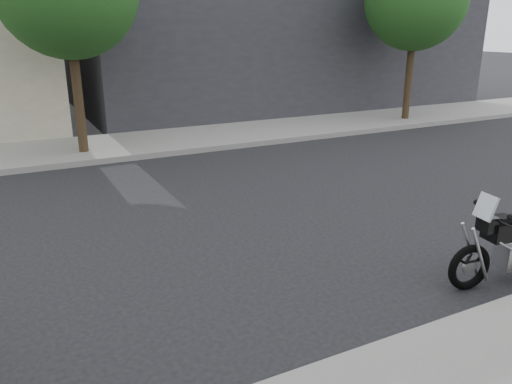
{
  "coord_description": "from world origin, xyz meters",
  "views": [
    {
      "loc": [
        3.77,
        7.34,
        3.2
      ],
      "look_at": [
        0.59,
        1.11,
        0.9
      ],
      "focal_mm": 35.0,
      "sensor_mm": 36.0,
      "label": 1
    }
  ],
  "objects": [
    {
      "name": "far_sidewalk",
      "position": [
        0.0,
        -6.5,
        0.07
      ],
      "size": [
        44.0,
        3.0,
        0.15
      ],
      "primitive_type": "cube",
      "color": "gray",
      "rests_on": "ground"
    },
    {
      "name": "far_building_dark",
      "position": [
        -7.0,
        -13.5,
        3.5
      ],
      "size": [
        16.0,
        11.0,
        7.0
      ],
      "color": "#2B2B30",
      "rests_on": "ground"
    },
    {
      "name": "ground",
      "position": [
        0.0,
        0.0,
        0.0
      ],
      "size": [
        120.0,
        120.0,
        0.0
      ],
      "primitive_type": "plane",
      "color": "black",
      "rests_on": "ground"
    }
  ]
}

